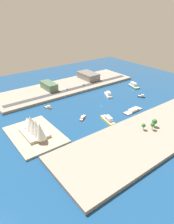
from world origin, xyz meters
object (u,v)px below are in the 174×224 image
object	(u,v)px
carpark_squat_concrete	(88,76)
van_white	(67,89)
ferry_yellow_fast	(108,120)
water_taxi_orange	(48,107)
traffic_light_waterfront	(88,84)
opera_landmark	(34,127)
sedan_silver	(84,85)
barge_flat_brown	(133,110)
tugboat_red	(83,118)
ferry_green_doubledeck	(134,85)
ferry_white_commuter	(108,94)
terminal_long_green	(49,86)
patrol_launch_navy	(142,96)

from	to	relation	value
carpark_squat_concrete	van_white	xyz separation A→B (m)	(-24.86, 62.17, -4.68)
ferry_yellow_fast	water_taxi_orange	bearing A→B (deg)	27.54
traffic_light_waterfront	opera_landmark	xyz separation A→B (m)	(-77.94, 132.31, 2.83)
sedan_silver	opera_landmark	size ratio (longest dim) A/B	0.09
carpark_squat_concrete	barge_flat_brown	bearing A→B (deg)	168.00
van_white	opera_landmark	world-z (taller)	opera_landmark
van_white	tugboat_red	bearing A→B (deg)	159.87
water_taxi_orange	ferry_green_doubledeck	xyz separation A→B (m)	(-14.18, -155.55, 1.29)
van_white	opera_landmark	size ratio (longest dim) A/B	0.11
ferry_white_commuter	traffic_light_waterfront	bearing A→B (deg)	5.21
terminal_long_green	van_white	size ratio (longest dim) A/B	6.75
van_white	ferry_yellow_fast	bearing A→B (deg)	173.68
water_taxi_orange	carpark_squat_concrete	xyz separation A→B (m)	(59.40, -114.09, 7.76)
ferry_white_commuter	terminal_long_green	bearing A→B (deg)	40.39
barge_flat_brown	carpark_squat_concrete	bearing A→B (deg)	-12.00
terminal_long_green	traffic_light_waterfront	xyz separation A→B (m)	(-28.50, -58.40, -1.09)
barge_flat_brown	terminal_long_green	size ratio (longest dim) A/B	0.89
terminal_long_green	opera_landmark	xyz separation A→B (m)	(-106.45, 73.90, 1.74)
ferry_yellow_fast	tugboat_red	bearing A→B (deg)	38.16
patrol_launch_navy	carpark_squat_concrete	distance (m)	112.77
tugboat_red	traffic_light_waterfront	size ratio (longest dim) A/B	2.16
water_taxi_orange	opera_landmark	size ratio (longest dim) A/B	0.24
patrol_launch_navy	ferry_yellow_fast	bearing A→B (deg)	104.87
ferry_yellow_fast	terminal_long_green	distance (m)	132.17
tugboat_red	ferry_yellow_fast	bearing A→B (deg)	-141.84
barge_flat_brown	water_taxi_orange	world-z (taller)	water_taxi_orange
ferry_yellow_fast	ferry_white_commuter	size ratio (longest dim) A/B	1.16
ferry_white_commuter	patrol_launch_navy	world-z (taller)	ferry_white_commuter
ferry_green_doubledeck	opera_landmark	size ratio (longest dim) A/B	0.56
water_taxi_orange	patrol_launch_navy	bearing A→B (deg)	-111.55
water_taxi_orange	terminal_long_green	bearing A→B (deg)	-29.26
barge_flat_brown	water_taxi_orange	size ratio (longest dim) A/B	2.84
barge_flat_brown	tugboat_red	distance (m)	69.38
barge_flat_brown	ferry_green_doubledeck	distance (m)	93.44
barge_flat_brown	carpark_squat_concrete	world-z (taller)	carpark_squat_concrete
water_taxi_orange	opera_landmark	xyz separation A→B (m)	(-50.80, 42.72, 9.32)
terminal_long_green	barge_flat_brown	bearing A→B (deg)	-157.61
ferry_yellow_fast	water_taxi_orange	size ratio (longest dim) A/B	2.50
ferry_white_commuter	carpark_squat_concrete	bearing A→B (deg)	-14.80
barge_flat_brown	ferry_white_commuter	size ratio (longest dim) A/B	1.32
barge_flat_brown	ferry_white_commuter	xyz separation A→B (m)	(58.01, -8.33, 1.26)
ferry_green_doubledeck	traffic_light_waterfront	world-z (taller)	traffic_light_waterfront
van_white	opera_landmark	xyz separation A→B (m)	(-85.34, 94.64, 6.23)
ferry_yellow_fast	traffic_light_waterfront	xyz separation A→B (m)	(103.24, -49.91, 5.19)
barge_flat_brown	opera_landmark	world-z (taller)	opera_landmark
water_taxi_orange	tugboat_red	world-z (taller)	water_taxi_orange
ferry_white_commuter	van_white	xyz separation A→B (m)	(52.37, 41.77, 2.00)
patrol_launch_navy	opera_landmark	size ratio (longest dim) A/B	0.25
ferry_yellow_fast	tugboat_red	distance (m)	31.27
barge_flat_brown	sedan_silver	size ratio (longest dim) A/B	7.05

